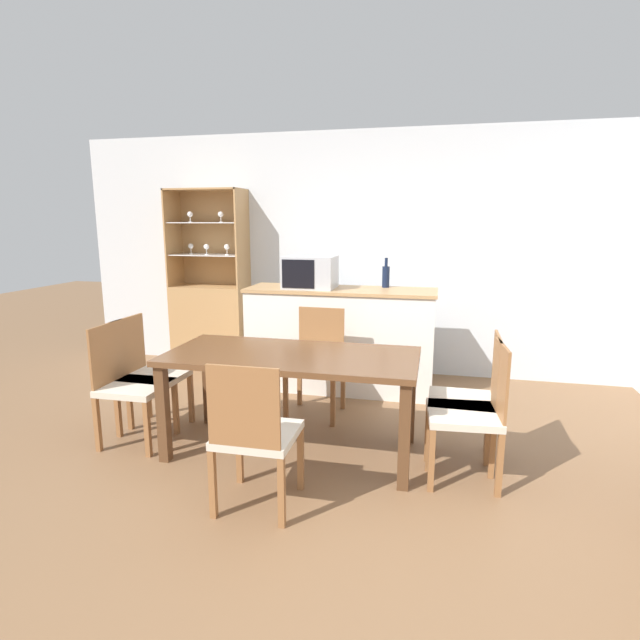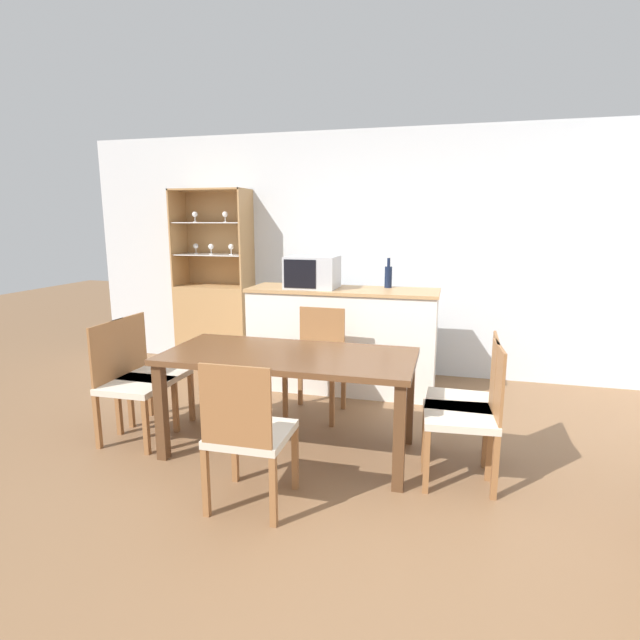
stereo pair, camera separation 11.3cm
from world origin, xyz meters
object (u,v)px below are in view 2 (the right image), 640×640
at_px(dining_chair_head_near, 248,433).
at_px(display_cabinet, 216,314).
at_px(wine_bottle, 388,276).
at_px(dining_chair_head_far, 317,362).
at_px(dining_chair_side_right_far, 467,400).
at_px(dining_chair_side_right_near, 468,413).
at_px(dining_chair_side_left_near, 130,382).
at_px(microwave, 312,272).
at_px(dining_table, 289,366).
at_px(dining_chair_side_left_far, 149,373).

bearing_deg(dining_chair_head_near, display_cabinet, 119.21).
bearing_deg(wine_bottle, dining_chair_head_near, -101.53).
height_order(display_cabinet, dining_chair_head_far, display_cabinet).
height_order(display_cabinet, dining_chair_side_right_far, display_cabinet).
height_order(display_cabinet, wine_bottle, display_cabinet).
bearing_deg(dining_chair_side_right_far, display_cabinet, 57.70).
distance_m(display_cabinet, dining_chair_side_right_near, 3.40).
height_order(dining_chair_side_left_near, microwave, microwave).
distance_m(display_cabinet, dining_table, 2.44).
xyz_separation_m(dining_table, dining_chair_head_near, (0.00, -0.74, -0.18)).
distance_m(dining_chair_side_right_far, dining_chair_side_left_near, 2.43).
xyz_separation_m(dining_table, dining_chair_side_left_far, (-1.21, 0.12, -0.18)).
xyz_separation_m(display_cabinet, dining_chair_side_right_far, (2.72, -1.79, -0.14)).
xyz_separation_m(display_cabinet, dining_chair_side_left_far, (0.31, -1.79, -0.14)).
bearing_deg(wine_bottle, display_cabinet, 171.38).
bearing_deg(dining_chair_head_far, dining_chair_side_right_near, 145.69).
xyz_separation_m(dining_chair_side_left_near, wine_bottle, (1.69, 1.73, 0.65)).
height_order(dining_chair_side_right_far, dining_chair_head_near, same).
relative_size(dining_chair_head_near, microwave, 1.85).
bearing_deg(dining_chair_side_right_near, dining_chair_side_left_far, 79.86).
xyz_separation_m(dining_chair_head_near, microwave, (-0.22, 2.15, 0.69)).
xyz_separation_m(dining_table, dining_chair_side_right_near, (1.21, -0.12, -0.18)).
relative_size(display_cabinet, dining_chair_side_right_far, 2.20).
bearing_deg(display_cabinet, dining_chair_side_left_near, -81.47).
bearing_deg(microwave, display_cabinet, 158.70).
distance_m(dining_chair_side_right_far, wine_bottle, 1.78).
xyz_separation_m(display_cabinet, wine_bottle, (1.99, -0.30, 0.52)).
height_order(dining_chair_side_left_far, microwave, microwave).
height_order(dining_chair_head_far, wine_bottle, wine_bottle).
distance_m(dining_chair_side_right_far, dining_chair_side_left_far, 2.41).
relative_size(dining_chair_side_left_near, dining_chair_side_right_near, 1.00).
bearing_deg(microwave, dining_chair_head_near, -84.04).
relative_size(dining_chair_side_left_near, wine_bottle, 3.13).
bearing_deg(dining_table, dining_chair_side_left_near, -174.22).
distance_m(dining_chair_side_right_near, microwave, 2.21).
bearing_deg(dining_table, microwave, 99.04).
bearing_deg(dining_chair_side_left_far, dining_table, 85.53).
xyz_separation_m(dining_chair_side_right_far, wine_bottle, (-0.73, 1.49, 0.65)).
relative_size(dining_chair_head_far, dining_chair_head_near, 1.00).
height_order(dining_chair_side_right_near, microwave, microwave).
relative_size(dining_chair_head_near, wine_bottle, 3.13).
height_order(dining_chair_side_right_near, wine_bottle, wine_bottle).
xyz_separation_m(dining_chair_side_right_far, dining_chair_side_right_near, (-0.00, -0.24, 0.00)).
bearing_deg(dining_chair_side_right_far, dining_chair_head_near, 126.65).
xyz_separation_m(dining_chair_side_right_far, dining_chair_head_far, (-1.21, 0.62, 0.00)).
bearing_deg(dining_chair_head_near, dining_table, 89.56).
xyz_separation_m(dining_table, dining_chair_side_left_near, (-1.21, -0.12, -0.18)).
bearing_deg(wine_bottle, dining_table, -106.61).
xyz_separation_m(dining_chair_head_near, wine_bottle, (0.48, 2.35, 0.65)).
bearing_deg(dining_chair_side_right_far, dining_table, 96.79).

